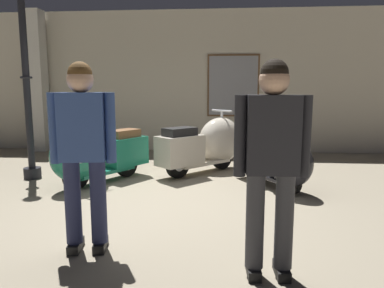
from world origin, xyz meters
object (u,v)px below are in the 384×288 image
(visitor_1, at_px, (83,145))
(scooter_2, at_px, (278,160))
(lamppost, at_px, (27,84))
(scooter_0, at_px, (94,155))
(scooter_1, at_px, (209,144))
(visitor_0, at_px, (272,155))

(visitor_1, bearing_deg, scooter_2, -50.58)
(scooter_2, height_order, lamppost, lamppost)
(scooter_0, distance_m, scooter_1, 2.04)
(scooter_0, xyz_separation_m, scooter_1, (1.74, 1.06, 0.02))
(scooter_2, xyz_separation_m, visitor_0, (-0.44, -2.63, 0.56))
(scooter_2, height_order, visitor_0, visitor_0)
(scooter_2, distance_m, lamppost, 4.16)
(scooter_1, xyz_separation_m, visitor_0, (0.63, -3.69, 0.49))
(visitor_1, bearing_deg, scooter_1, -25.10)
(scooter_0, bearing_deg, scooter_2, 122.41)
(scooter_0, distance_m, scooter_2, 2.81)
(scooter_2, xyz_separation_m, lamppost, (-4.00, 0.32, 1.13))
(visitor_0, bearing_deg, lamppost, 47.80)
(scooter_1, relative_size, visitor_1, 0.96)
(lamppost, relative_size, visitor_1, 1.81)
(scooter_1, xyz_separation_m, visitor_1, (-0.99, -3.35, 0.50))
(scooter_0, height_order, scooter_1, scooter_1)
(scooter_0, distance_m, lamppost, 1.64)
(lamppost, bearing_deg, visitor_0, -39.68)
(scooter_1, bearing_deg, scooter_2, -90.76)
(visitor_0, bearing_deg, visitor_1, 75.66)
(scooter_0, bearing_deg, visitor_1, 50.50)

